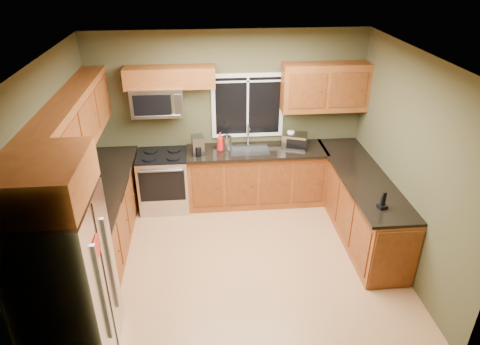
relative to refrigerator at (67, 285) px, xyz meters
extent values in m
plane|color=#B37D4E|center=(1.74, 1.30, -0.90)|extent=(4.20, 4.20, 0.00)
plane|color=white|center=(1.74, 1.30, 1.80)|extent=(4.20, 4.20, 0.00)
plane|color=#474529|center=(1.74, 3.10, 0.45)|extent=(4.20, 0.00, 4.20)
plane|color=#474529|center=(1.74, -0.50, 0.45)|extent=(4.20, 0.00, 4.20)
plane|color=#474529|center=(-0.36, 1.30, 0.45)|extent=(0.00, 3.60, 3.60)
plane|color=#474529|center=(3.84, 1.30, 0.45)|extent=(0.00, 3.60, 3.60)
cube|color=white|center=(2.04, 3.09, 0.65)|extent=(1.12, 0.03, 1.02)
cube|color=black|center=(2.04, 3.08, 0.65)|extent=(1.00, 0.01, 0.90)
cube|color=white|center=(2.04, 3.07, 0.65)|extent=(0.03, 0.01, 0.90)
cube|color=white|center=(2.04, 3.07, 1.04)|extent=(1.00, 0.01, 0.03)
cube|color=brown|center=(-0.06, 1.78, -0.45)|extent=(0.60, 2.65, 0.90)
cube|color=black|center=(-0.04, 1.78, 0.02)|extent=(0.65, 2.65, 0.04)
cube|color=brown|center=(2.15, 2.80, -0.45)|extent=(2.17, 0.60, 0.90)
cube|color=black|center=(2.15, 2.78, 0.02)|extent=(2.17, 0.65, 0.04)
cube|color=brown|center=(3.54, 1.85, -0.45)|extent=(0.60, 2.50, 0.90)
cube|color=brown|center=(3.54, 0.59, -0.45)|extent=(0.56, 0.02, 0.82)
cube|color=black|center=(3.51, 1.85, 0.02)|extent=(0.65, 2.50, 0.04)
cube|color=brown|center=(-0.20, 1.78, 0.96)|extent=(0.33, 2.65, 0.72)
cube|color=brown|center=(0.89, 2.94, 1.17)|extent=(1.30, 0.33, 0.30)
cube|color=brown|center=(3.19, 2.94, 0.96)|extent=(1.30, 0.33, 0.72)
cube|color=brown|center=(0.00, 0.00, 1.13)|extent=(0.72, 0.90, 0.38)
cube|color=#B7B7BC|center=(0.00, 0.00, 0.00)|extent=(0.72, 0.90, 1.80)
cube|color=slate|center=(0.37, -0.20, 0.05)|extent=(0.03, 0.04, 1.10)
cube|color=slate|center=(0.37, 0.20, 0.05)|extent=(0.03, 0.04, 1.10)
cube|color=black|center=(0.36, 0.00, 0.00)|extent=(0.01, 0.02, 1.78)
cube|color=red|center=(0.37, -0.10, 0.50)|extent=(0.01, 0.14, 0.20)
cube|color=#B7B7BC|center=(0.69, 2.78, -0.45)|extent=(0.76, 0.65, 0.90)
cube|color=black|center=(0.69, 2.78, 0.00)|extent=(0.76, 0.64, 0.03)
cube|color=black|center=(0.69, 2.45, -0.35)|extent=(0.68, 0.02, 0.50)
cylinder|color=slate|center=(0.69, 2.43, -0.08)|extent=(0.64, 0.04, 0.04)
cylinder|color=black|center=(0.51, 2.64, 0.03)|extent=(0.20, 0.20, 0.01)
cylinder|color=black|center=(0.87, 2.64, 0.03)|extent=(0.20, 0.20, 0.01)
cylinder|color=black|center=(0.51, 2.92, 0.03)|extent=(0.20, 0.20, 0.01)
cylinder|color=black|center=(0.87, 2.92, 0.03)|extent=(0.20, 0.20, 0.01)
cube|color=#B7B7BC|center=(0.69, 2.91, 0.83)|extent=(0.76, 0.38, 0.42)
cube|color=black|center=(0.63, 2.72, 0.83)|extent=(0.54, 0.01, 0.30)
cube|color=slate|center=(1.00, 2.72, 0.83)|extent=(0.10, 0.01, 0.30)
cylinder|color=slate|center=(0.69, 2.70, 0.67)|extent=(0.66, 0.02, 0.02)
cube|color=slate|center=(2.04, 2.78, 0.03)|extent=(0.60, 0.42, 0.02)
cylinder|color=#B7B7BC|center=(2.04, 2.98, 0.21)|extent=(0.03, 0.03, 0.34)
cylinder|color=#B7B7BC|center=(2.04, 2.90, 0.37)|extent=(0.03, 0.18, 0.03)
cube|color=#B7B7BC|center=(2.75, 2.81, 0.15)|extent=(0.44, 0.38, 0.23)
cube|color=black|center=(2.75, 2.67, 0.15)|extent=(0.30, 0.11, 0.16)
cube|color=slate|center=(1.25, 2.71, 0.18)|extent=(0.20, 0.23, 0.29)
cylinder|color=black|center=(1.25, 2.63, 0.12)|extent=(0.12, 0.12, 0.15)
cylinder|color=#B7B7BC|center=(1.69, 2.80, 0.15)|extent=(0.18, 0.18, 0.23)
cone|color=black|center=(1.69, 2.80, 0.29)|extent=(0.12, 0.12, 0.06)
cylinder|color=white|center=(2.70, 2.87, 0.16)|extent=(0.14, 0.14, 0.25)
cylinder|color=slate|center=(2.70, 2.87, 0.30)|extent=(0.02, 0.02, 0.04)
imported|color=red|center=(1.59, 2.80, 0.18)|extent=(0.14, 0.14, 0.29)
imported|color=white|center=(1.62, 2.93, 0.12)|extent=(0.16, 0.16, 0.15)
cube|color=black|center=(3.45, 0.98, 0.06)|extent=(0.12, 0.12, 0.04)
cube|color=black|center=(3.45, 0.98, 0.17)|extent=(0.05, 0.04, 0.18)
camera|label=1|loc=(1.35, -3.21, 2.83)|focal=32.00mm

